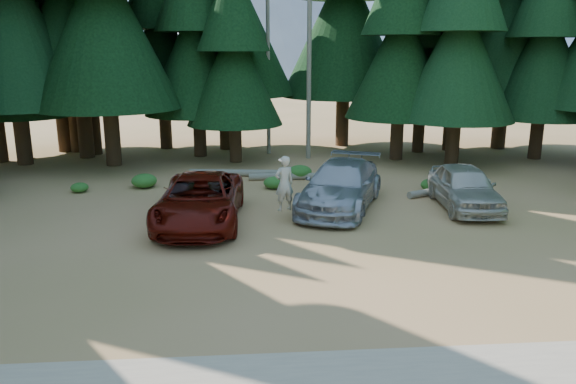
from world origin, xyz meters
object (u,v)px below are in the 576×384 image
(silver_minivan_right, at_px, (464,187))
(frisbee_player, at_px, (284,183))
(silver_minivan_center, at_px, (341,186))
(log_left, at_px, (238,173))
(log_right, at_px, (451,188))
(red_pickup, at_px, (200,200))
(log_mid, at_px, (290,176))

(silver_minivan_right, distance_m, frisbee_player, 6.65)
(silver_minivan_center, relative_size, log_left, 1.30)
(log_right, bearing_deg, silver_minivan_center, 176.47)
(frisbee_player, bearing_deg, log_right, -175.67)
(red_pickup, height_order, silver_minivan_center, silver_minivan_center)
(log_right, bearing_deg, frisbee_player, 179.42)
(silver_minivan_center, bearing_deg, log_left, 146.87)
(silver_minivan_right, relative_size, log_left, 1.05)
(log_right, bearing_deg, log_left, 132.45)
(red_pickup, distance_m, log_right, 10.33)
(silver_minivan_center, relative_size, frisbee_player, 3.06)
(silver_minivan_center, distance_m, log_mid, 4.83)
(frisbee_player, xyz_separation_m, log_left, (-1.63, 6.70, -1.10))
(silver_minivan_center, distance_m, frisbee_player, 2.52)
(log_mid, bearing_deg, silver_minivan_right, -38.47)
(red_pickup, bearing_deg, frisbee_player, 6.53)
(log_left, distance_m, log_mid, 2.45)
(silver_minivan_right, relative_size, log_mid, 1.27)
(silver_minivan_right, distance_m, log_left, 10.04)
(silver_minivan_center, bearing_deg, silver_minivan_right, 17.70)
(silver_minivan_right, relative_size, frisbee_player, 2.45)
(silver_minivan_center, relative_size, log_right, 1.30)
(silver_minivan_right, distance_m, log_right, 2.39)
(log_mid, relative_size, log_right, 0.82)
(silver_minivan_center, distance_m, log_right, 5.23)
(log_mid, bearing_deg, silver_minivan_center, -70.93)
(silver_minivan_right, xyz_separation_m, log_mid, (-5.91, 4.90, -0.63))
(silver_minivan_center, bearing_deg, log_right, 43.98)
(red_pickup, xyz_separation_m, log_right, (9.74, 3.38, -0.65))
(frisbee_player, bearing_deg, red_pickup, -16.78)
(log_right, bearing_deg, log_mid, 132.00)
(silver_minivan_center, height_order, log_left, silver_minivan_center)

